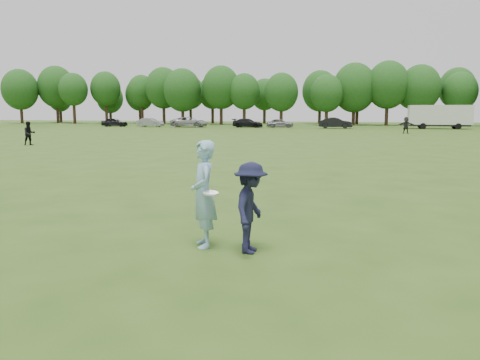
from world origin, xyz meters
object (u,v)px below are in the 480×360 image
Objects in this scene: player_far_d at (406,125)px; cargo_trailer at (439,116)px; car_a at (115,122)px; car_b at (150,122)px; thrower at (204,194)px; car_d at (248,123)px; car_e at (280,123)px; player_far_a at (29,133)px; car_c at (189,122)px; defender at (251,208)px; car_f at (336,123)px.

cargo_trailer is (5.75, 14.71, 0.88)m from player_far_d.
car_a is 5.90m from car_b.
cargo_trailer is (47.40, 2.01, 1.10)m from car_a.
thrower is 0.43× the size of car_d.
player_far_d is 0.46× the size of car_e.
car_c is at bearing 38.70° from player_far_a.
defender is 0.41× the size of car_e.
defender is 60.76m from car_e.
cargo_trailer is at bearing -83.48° from car_d.
player_far_d is at bearing -12.08° from player_far_a.
player_far_d is 43.54m from car_a.
car_b is at bearing 90.26° from car_f.
thrower is at bearing -155.41° from car_a.
cargo_trailer reaches higher than thrower.
cargo_trailer is (26.46, 0.82, 1.12)m from car_d.
car_a is 25.75m from car_e.
car_b is at bearing 88.77° from car_c.
defender is at bearing -103.71° from player_far_d.
car_e is at bearing -89.14° from car_c.
car_c is (12.10, 0.38, 0.10)m from car_a.
thrower is 62.19m from cargo_trailer.
car_c is at bearing -93.38° from car_a.
thrower reaches higher than car_e.
cargo_trailer reaches higher than player_far_a.
cargo_trailer is at bearing -92.75° from car_a.
car_c reaches higher than car_a.
car_a is at bearing 90.41° from car_f.
player_far_a is at bearing -130.47° from cargo_trailer.
car_a is at bearing 98.00° from car_d.
player_far_a is at bearing 174.12° from car_d.
car_c is (-1.56, 37.91, -0.07)m from player_far_a.
defender is 0.88× the size of player_far_d.
thrower reaches higher than defender.
player_far_d is at bearing -117.13° from car_c.
car_c is at bearing 99.98° from car_d.
cargo_trailer is (33.73, 39.54, 0.93)m from player_far_a.
car_b is 19.86m from car_e.
car_f is (0.12, 59.14, -0.20)m from thrower.
car_d is at bearing 141.34° from player_far_d.
defender is 0.40× the size of car_a.
player_far_a is 40.71m from car_e.
car_e is at bearing 133.75° from player_far_d.
player_far_a is 51.98m from cargo_trailer.
thrower is at bearing -104.83° from player_far_d.
thrower is 28.98m from player_far_a.
car_e is at bearing 19.12° from player_far_a.
car_b is 0.46× the size of cargo_trailer.
player_far_a reaches higher than car_a.
thrower reaches higher than car_a.
car_f is (33.67, 0.52, 0.08)m from car_a.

